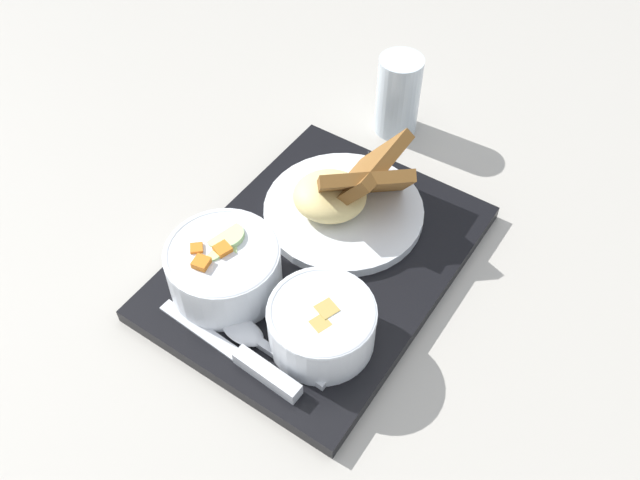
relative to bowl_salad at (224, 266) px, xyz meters
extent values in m
plane|color=#ADA89E|center=(0.10, -0.06, -0.05)|extent=(4.00, 4.00, 0.00)
cube|color=black|center=(0.10, -0.06, -0.04)|extent=(0.40, 0.31, 0.02)
cylinder|color=silver|center=(0.00, 0.00, 0.00)|extent=(0.13, 0.13, 0.06)
torus|color=silver|center=(0.00, 0.00, 0.02)|extent=(0.13, 0.13, 0.01)
cylinder|color=#A8D184|center=(-0.01, 0.01, 0.02)|extent=(0.05, 0.05, 0.01)
cylinder|color=#A8D184|center=(0.00, -0.02, 0.02)|extent=(0.04, 0.04, 0.01)
cylinder|color=#A8D184|center=(0.02, 0.01, 0.02)|extent=(0.06, 0.06, 0.02)
cylinder|color=#A8D184|center=(0.00, 0.00, 0.02)|extent=(0.05, 0.05, 0.02)
cylinder|color=#A8D184|center=(0.01, 0.01, 0.02)|extent=(0.05, 0.05, 0.01)
cube|color=orange|center=(-0.01, 0.02, 0.02)|extent=(0.02, 0.02, 0.01)
cube|color=orange|center=(0.00, 0.00, 0.02)|extent=(0.02, 0.02, 0.01)
cube|color=orange|center=(-0.03, 0.00, 0.03)|extent=(0.02, 0.02, 0.02)
cylinder|color=silver|center=(0.01, -0.13, -0.01)|extent=(0.11, 0.11, 0.05)
torus|color=silver|center=(0.01, -0.13, 0.02)|extent=(0.11, 0.11, 0.01)
cylinder|color=olive|center=(0.01, -0.13, 0.00)|extent=(0.10, 0.10, 0.04)
cube|color=tan|center=(0.01, -0.13, 0.01)|extent=(0.02, 0.02, 0.01)
cube|color=tan|center=(0.00, -0.14, 0.01)|extent=(0.02, 0.02, 0.01)
cylinder|color=silver|center=(0.17, -0.04, -0.03)|extent=(0.20, 0.20, 0.01)
ellipsoid|color=#E5CC7F|center=(0.16, -0.03, 0.00)|extent=(0.12, 0.12, 0.04)
cube|color=brown|center=(0.19, -0.05, 0.01)|extent=(0.13, 0.13, 0.09)
cube|color=brown|center=(0.20, -0.04, 0.01)|extent=(0.12, 0.09, 0.10)
cube|color=silver|center=(-0.06, -0.02, -0.03)|extent=(0.02, 0.11, 0.00)
cube|color=silver|center=(-0.06, -0.11, -0.03)|extent=(0.02, 0.08, 0.02)
ellipsoid|color=silver|center=(-0.04, -0.05, -0.03)|extent=(0.03, 0.06, 0.01)
cube|color=silver|center=(-0.04, -0.12, -0.03)|extent=(0.01, 0.09, 0.01)
cylinder|color=silver|center=(0.36, 0.01, 0.01)|extent=(0.06, 0.06, 0.12)
cylinder|color=silver|center=(0.36, 0.01, -0.02)|extent=(0.05, 0.05, 0.07)
camera|label=1|loc=(-0.30, -0.36, 0.59)|focal=38.00mm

